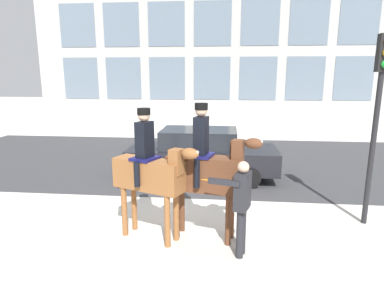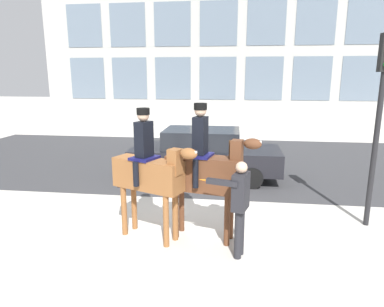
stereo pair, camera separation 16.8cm
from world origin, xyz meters
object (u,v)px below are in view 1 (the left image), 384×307
at_px(mounted_horse_companion, 206,170).
at_px(pedestrian_bystander, 241,201).
at_px(mounted_horse_lead, 150,172).
at_px(traffic_light, 379,101).
at_px(street_car_near_lane, 202,153).

bearing_deg(mounted_horse_companion, pedestrian_bystander, -32.09).
height_order(mounted_horse_lead, pedestrian_bystander, mounted_horse_lead).
relative_size(mounted_horse_lead, traffic_light, 0.65).
bearing_deg(pedestrian_bystander, street_car_near_lane, -61.14).
bearing_deg(mounted_horse_companion, street_car_near_lane, 107.28).
relative_size(mounted_horse_companion, traffic_light, 0.67).
relative_size(street_car_near_lane, traffic_light, 1.15).
relative_size(pedestrian_bystander, street_car_near_lane, 0.38).
bearing_deg(mounted_horse_companion, mounted_horse_lead, -161.93).
height_order(pedestrian_bystander, traffic_light, traffic_light).
distance_m(mounted_horse_companion, pedestrian_bystander, 0.96).
relative_size(mounted_horse_lead, mounted_horse_companion, 0.96).
xyz_separation_m(mounted_horse_lead, street_car_near_lane, (0.67, 4.12, -0.57)).
distance_m(mounted_horse_lead, mounted_horse_companion, 1.06).
height_order(mounted_horse_lead, street_car_near_lane, mounted_horse_lead).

